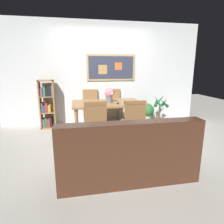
# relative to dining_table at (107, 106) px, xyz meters

# --- Properties ---
(ground_plane) EXTENTS (12.00, 12.00, 0.00)m
(ground_plane) POSITION_rel_dining_table_xyz_m (0.05, -0.49, -0.63)
(ground_plane) COLOR #B7B2A8
(wall_back_with_painting) EXTENTS (5.20, 0.14, 2.60)m
(wall_back_with_painting) POSITION_rel_dining_table_xyz_m (0.05, 1.00, 0.67)
(wall_back_with_painting) COLOR silver
(wall_back_with_painting) RESTS_ON ground_plane
(dining_table) EXTENTS (1.50, 0.92, 0.72)m
(dining_table) POSITION_rel_dining_table_xyz_m (0.00, 0.00, 0.00)
(dining_table) COLOR #9E7042
(dining_table) RESTS_ON ground_plane
(dining_chair_far_right) EXTENTS (0.40, 0.41, 0.91)m
(dining_chair_far_right) POSITION_rel_dining_table_xyz_m (0.31, 0.81, -0.10)
(dining_chair_far_right) COLOR #9E7042
(dining_chair_far_right) RESTS_ON ground_plane
(dining_chair_far_left) EXTENTS (0.40, 0.41, 0.91)m
(dining_chair_far_left) POSITION_rel_dining_table_xyz_m (-0.30, 0.80, -0.10)
(dining_chair_far_left) COLOR #9E7042
(dining_chair_far_left) RESTS_ON ground_plane
(dining_chair_near_right) EXTENTS (0.40, 0.41, 0.91)m
(dining_chair_near_right) POSITION_rel_dining_table_xyz_m (0.34, -0.84, -0.10)
(dining_chair_near_right) COLOR #9E7042
(dining_chair_near_right) RESTS_ON ground_plane
(dining_chair_near_left) EXTENTS (0.40, 0.41, 0.91)m
(dining_chair_near_left) POSITION_rel_dining_table_xyz_m (-0.35, -0.80, -0.10)
(dining_chair_near_left) COLOR #9E7042
(dining_chair_near_left) RESTS_ON ground_plane
(leather_couch) EXTENTS (1.80, 0.84, 0.84)m
(leather_couch) POSITION_rel_dining_table_xyz_m (-0.03, -1.71, -0.32)
(leather_couch) COLOR #472819
(leather_couch) RESTS_ON ground_plane
(bookshelf) EXTENTS (0.36, 0.28, 1.18)m
(bookshelf) POSITION_rel_dining_table_xyz_m (-1.36, 0.72, -0.06)
(bookshelf) COLOR #9E7042
(bookshelf) RESTS_ON ground_plane
(potted_ivy) EXTENTS (0.36, 0.36, 0.52)m
(potted_ivy) POSITION_rel_dining_table_xyz_m (1.22, 0.72, -0.34)
(potted_ivy) COLOR #B2ADA3
(potted_ivy) RESTS_ON ground_plane
(potted_palm) EXTENTS (0.39, 0.42, 0.79)m
(potted_palm) POSITION_rel_dining_table_xyz_m (1.46, 0.46, -0.31)
(potted_palm) COLOR brown
(potted_palm) RESTS_ON ground_plane
(flower_vase) EXTENTS (0.22, 0.22, 0.31)m
(flower_vase) POSITION_rel_dining_table_xyz_m (0.05, -0.02, 0.27)
(flower_vase) COLOR slate
(flower_vase) RESTS_ON dining_table
(tv_remote) EXTENTS (0.09, 0.16, 0.02)m
(tv_remote) POSITION_rel_dining_table_xyz_m (0.20, -0.16, 0.10)
(tv_remote) COLOR black
(tv_remote) RESTS_ON dining_table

